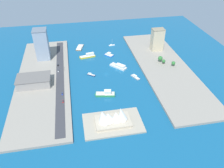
{
  "coord_description": "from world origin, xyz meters",
  "views": [
    {
      "loc": [
        43.24,
        274.92,
        176.11
      ],
      "look_at": [
        -2.82,
        30.12,
        2.49
      ],
      "focal_mm": 36.7,
      "sensor_mm": 36.0,
      "label": 1
    }
  ],
  "objects_px": {
    "barge_flat_brown": "(80,47)",
    "traffic_light_waterfront": "(64,68)",
    "office_block_beige": "(157,40)",
    "opera_landmark": "(112,117)",
    "catamaran_blue": "(109,55)",
    "tower_tall_glass": "(42,44)",
    "ferry_yellow_fast": "(88,56)",
    "suv_black": "(58,65)",
    "ferry_green_doubledeck": "(106,94)",
    "pickup_red": "(63,101)",
    "hatchback_blue": "(62,94)",
    "van_white": "(58,71)",
    "ferry_white_commuter": "(119,66)",
    "carpark_squat_concrete": "(34,81)",
    "patrol_launch_navy": "(91,75)",
    "sailboat_small_white": "(112,45)",
    "yacht_sleek_gray": "(135,77)"
  },
  "relations": [
    {
      "from": "carpark_squat_concrete",
      "to": "opera_landmark",
      "type": "xyz_separation_m",
      "value": [
        -87.0,
        87.13,
        0.56
      ]
    },
    {
      "from": "catamaran_blue",
      "to": "barge_flat_brown",
      "type": "bearing_deg",
      "value": -38.54
    },
    {
      "from": "suv_black",
      "to": "pickup_red",
      "type": "xyz_separation_m",
      "value": [
        -6.38,
        88.76,
        0.02
      ]
    },
    {
      "from": "catamaran_blue",
      "to": "patrol_launch_navy",
      "type": "relative_size",
      "value": 1.37
    },
    {
      "from": "barge_flat_brown",
      "to": "ferry_green_doubledeck",
      "type": "distance_m",
      "value": 142.56
    },
    {
      "from": "ferry_white_commuter",
      "to": "suv_black",
      "type": "relative_size",
      "value": 5.6
    },
    {
      "from": "barge_flat_brown",
      "to": "hatchback_blue",
      "type": "distance_m",
      "value": 136.09
    },
    {
      "from": "pickup_red",
      "to": "traffic_light_waterfront",
      "type": "bearing_deg",
      "value": -92.55
    },
    {
      "from": "yacht_sleek_gray",
      "to": "suv_black",
      "type": "relative_size",
      "value": 3.46
    },
    {
      "from": "ferry_yellow_fast",
      "to": "suv_black",
      "type": "distance_m",
      "value": 53.19
    },
    {
      "from": "tower_tall_glass",
      "to": "pickup_red",
      "type": "distance_m",
      "value": 121.7
    },
    {
      "from": "barge_flat_brown",
      "to": "ferry_yellow_fast",
      "type": "xyz_separation_m",
      "value": [
        -11.42,
        35.48,
        1.25
      ]
    },
    {
      "from": "suv_black",
      "to": "pickup_red",
      "type": "height_order",
      "value": "pickup_red"
    },
    {
      "from": "catamaran_blue",
      "to": "tower_tall_glass",
      "type": "distance_m",
      "value": 106.18
    },
    {
      "from": "carpark_squat_concrete",
      "to": "office_block_beige",
      "type": "relative_size",
      "value": 1.19
    },
    {
      "from": "ferry_yellow_fast",
      "to": "suv_black",
      "type": "relative_size",
      "value": 5.89
    },
    {
      "from": "tower_tall_glass",
      "to": "pickup_red",
      "type": "bearing_deg",
      "value": 103.43
    },
    {
      "from": "barge_flat_brown",
      "to": "traffic_light_waterfront",
      "type": "height_order",
      "value": "traffic_light_waterfront"
    },
    {
      "from": "yacht_sleek_gray",
      "to": "barge_flat_brown",
      "type": "bearing_deg",
      "value": -57.17
    },
    {
      "from": "carpark_squat_concrete",
      "to": "hatchback_blue",
      "type": "bearing_deg",
      "value": 141.63
    },
    {
      "from": "barge_flat_brown",
      "to": "office_block_beige",
      "type": "xyz_separation_m",
      "value": [
        -126.46,
        35.42,
        19.9
      ]
    },
    {
      "from": "office_block_beige",
      "to": "suv_black",
      "type": "xyz_separation_m",
      "value": [
        162.76,
        23.51,
        -17.3
      ]
    },
    {
      "from": "hatchback_blue",
      "to": "patrol_launch_navy",
      "type": "bearing_deg",
      "value": -133.99
    },
    {
      "from": "office_block_beige",
      "to": "opera_landmark",
      "type": "height_order",
      "value": "office_block_beige"
    },
    {
      "from": "sailboat_small_white",
      "to": "office_block_beige",
      "type": "distance_m",
      "value": 80.87
    },
    {
      "from": "patrol_launch_navy",
      "to": "tower_tall_glass",
      "type": "distance_m",
      "value": 93.29
    },
    {
      "from": "ferry_green_doubledeck",
      "to": "tower_tall_glass",
      "type": "relative_size",
      "value": 0.56
    },
    {
      "from": "catamaran_blue",
      "to": "ferry_white_commuter",
      "type": "height_order",
      "value": "ferry_white_commuter"
    },
    {
      "from": "sailboat_small_white",
      "to": "tower_tall_glass",
      "type": "height_order",
      "value": "tower_tall_glass"
    },
    {
      "from": "suv_black",
      "to": "traffic_light_waterfront",
      "type": "distance_m",
      "value": 20.14
    },
    {
      "from": "tower_tall_glass",
      "to": "van_white",
      "type": "relative_size",
      "value": 9.69
    },
    {
      "from": "sailboat_small_white",
      "to": "carpark_squat_concrete",
      "type": "xyz_separation_m",
      "value": [
        123.05,
        104.68,
        8.09
      ]
    },
    {
      "from": "opera_landmark",
      "to": "catamaran_blue",
      "type": "bearing_deg",
      "value": -99.02
    },
    {
      "from": "ferry_green_doubledeck",
      "to": "traffic_light_waterfront",
      "type": "height_order",
      "value": "traffic_light_waterfront"
    },
    {
      "from": "barge_flat_brown",
      "to": "ferry_white_commuter",
      "type": "height_order",
      "value": "ferry_white_commuter"
    },
    {
      "from": "catamaran_blue",
      "to": "suv_black",
      "type": "xyz_separation_m",
      "value": [
        81.7,
        22.76,
        2.19
      ]
    },
    {
      "from": "barge_flat_brown",
      "to": "office_block_beige",
      "type": "relative_size",
      "value": 0.7
    },
    {
      "from": "hatchback_blue",
      "to": "opera_landmark",
      "type": "xyz_separation_m",
      "value": [
        -51.45,
        58.99,
        5.56
      ]
    },
    {
      "from": "patrol_launch_navy",
      "to": "carpark_squat_concrete",
      "type": "xyz_separation_m",
      "value": [
        75.95,
        13.71,
        7.79
      ]
    },
    {
      "from": "tower_tall_glass",
      "to": "van_white",
      "type": "height_order",
      "value": "tower_tall_glass"
    },
    {
      "from": "patrol_launch_navy",
      "to": "van_white",
      "type": "height_order",
      "value": "van_white"
    },
    {
      "from": "catamaran_blue",
      "to": "barge_flat_brown",
      "type": "distance_m",
      "value": 58.05
    },
    {
      "from": "pickup_red",
      "to": "hatchback_blue",
      "type": "distance_m",
      "value": 15.16
    },
    {
      "from": "pickup_red",
      "to": "hatchback_blue",
      "type": "xyz_separation_m",
      "value": [
        0.8,
        -15.14,
        0.07
      ]
    },
    {
      "from": "ferry_green_doubledeck",
      "to": "hatchback_blue",
      "type": "relative_size",
      "value": 6.29
    },
    {
      "from": "carpark_squat_concrete",
      "to": "traffic_light_waterfront",
      "type": "xyz_separation_m",
      "value": [
        -39.53,
        -28.1,
        -1.62
      ]
    },
    {
      "from": "yacht_sleek_gray",
      "to": "carpark_squat_concrete",
      "type": "xyz_separation_m",
      "value": [
        136.27,
        -4.06,
        7.6
      ]
    },
    {
      "from": "suv_black",
      "to": "opera_landmark",
      "type": "relative_size",
      "value": 0.12
    },
    {
      "from": "office_block_beige",
      "to": "pickup_red",
      "type": "height_order",
      "value": "office_block_beige"
    },
    {
      "from": "sailboat_small_white",
      "to": "barge_flat_brown",
      "type": "bearing_deg",
      "value": 0.27
    }
  ]
}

